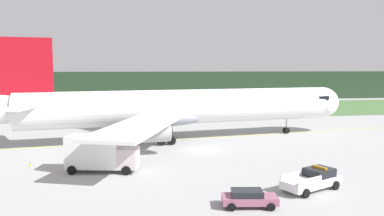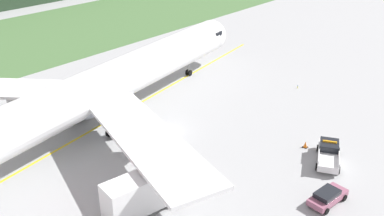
# 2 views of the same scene
# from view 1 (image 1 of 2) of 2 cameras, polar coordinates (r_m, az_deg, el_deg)

# --- Properties ---
(ground) EXTENTS (320.00, 320.00, 0.00)m
(ground) POSITION_cam_1_polar(r_m,az_deg,el_deg) (48.63, 1.54, -6.30)
(ground) COLOR #A0A1A2
(grass_verge) EXTENTS (320.00, 35.84, 0.04)m
(grass_verge) POSITION_cam_1_polar(r_m,az_deg,el_deg) (94.70, -3.58, -0.24)
(grass_verge) COLOR #476D3B
(grass_verge) RESTS_ON ground
(distant_tree_line) EXTENTS (288.00, 4.14, 9.11)m
(distant_tree_line) POSITION_cam_1_polar(r_m,az_deg,el_deg) (121.44, -4.78, 3.29)
(distant_tree_line) COLOR #233824
(distant_tree_line) RESTS_ON ground
(taxiway_centerline_main) EXTENTS (71.41, 10.59, 0.01)m
(taxiway_centerline_main) POSITION_cam_1_polar(r_m,az_deg,el_deg) (55.85, -1.42, -4.68)
(taxiway_centerline_main) COLOR yellow
(taxiway_centerline_main) RESTS_ON ground
(airliner) EXTENTS (54.27, 43.56, 14.24)m
(airliner) POSITION_cam_1_polar(r_m,az_deg,el_deg) (54.96, -2.24, 0.04)
(airliner) COLOR white
(airliner) RESTS_ON ground
(ops_pickup_truck) EXTENTS (5.95, 4.20, 1.94)m
(ops_pickup_truck) POSITION_cam_1_polar(r_m,az_deg,el_deg) (34.70, 17.65, -10.14)
(ops_pickup_truck) COLOR white
(ops_pickup_truck) RESTS_ON ground
(catering_truck) EXTENTS (7.39, 3.77, 3.84)m
(catering_truck) POSITION_cam_1_polar(r_m,az_deg,el_deg) (39.50, -13.61, -6.52)
(catering_truck) COLOR beige
(catering_truck) RESTS_ON ground
(staff_car) EXTENTS (4.32, 2.40, 1.30)m
(staff_car) POSITION_cam_1_polar(r_m,az_deg,el_deg) (29.67, 8.50, -13.13)
(staff_car) COLOR #95546B
(staff_car) RESTS_ON ground
(apron_cone) EXTENTS (0.55, 0.55, 0.70)m
(apron_cone) POSITION_cam_1_polar(r_m,az_deg,el_deg) (37.92, 16.84, -9.62)
(apron_cone) COLOR black
(apron_cone) RESTS_ON ground
(taxiway_edge_light_west) EXTENTS (0.12, 0.12, 0.44)m
(taxiway_edge_light_west) POSITION_cam_1_polar(r_m,az_deg,el_deg) (44.16, -23.02, -7.75)
(taxiway_edge_light_west) COLOR yellow
(taxiway_edge_light_west) RESTS_ON ground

